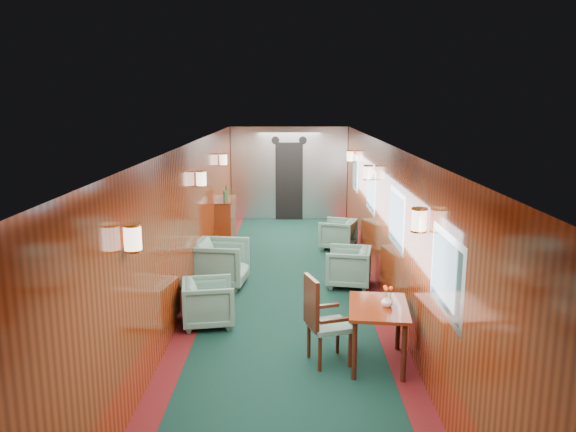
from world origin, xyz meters
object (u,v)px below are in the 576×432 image
Objects in this scene: armchair_right_near at (348,267)px; armchair_right_far at (338,234)px; side_chair at (321,317)px; armchair_left_far at (221,263)px; credenza at (226,221)px; dining_table at (378,315)px; armchair_left_near at (209,303)px.

armchair_right_far is at bearing -169.94° from armchair_right_near.
side_chair reaches higher than armchair_left_far.
armchair_left_far is 2.12m from armchair_right_near.
credenza is 1.76× the size of armchair_right_near.
armchair_left_far is at bearing 100.37° from side_chair.
armchair_left_far is at bearing -79.26° from armchair_right_near.
credenza is at bearing 89.51° from side_chair.
credenza is at bearing -78.63° from armchair_right_far.
armchair_right_near is (0.60, 2.83, -0.25)m from side_chair.
side_chair is at bearing 13.39° from armchair_right_far.
armchair_right_near is at bearing 97.41° from dining_table.
dining_table is at bearing -136.16° from armchair_left_far.
credenza is at bearing 119.50° from dining_table.
side_chair is at bearing -145.36° from armchair_left_far.
dining_table is 1.20× the size of armchair_left_far.
credenza is at bearing 11.18° from armchair_left_far.
armchair_right_near is at bearing 60.18° from side_chair.
credenza is (-2.40, 5.60, -0.10)m from dining_table.
dining_table reaches higher than armchair_left_near.
side_chair is 5.85m from credenza.
side_chair reaches higher than armchair_right_near.
armchair_left_near is (-2.14, 1.16, -0.29)m from dining_table.
dining_table is at bearing -66.80° from credenza.
credenza is 4.45m from armchair_left_near.
armchair_left_far is at bearing -21.59° from armchair_right_far.
armchair_right_far is at bearing 96.65° from dining_table.
armchair_left_far is at bearing -9.12° from armchair_left_near.
armchair_left_near is 0.82× the size of armchair_left_far.
credenza is at bearing -6.84° from armchair_left_near.
armchair_right_near is (-0.05, 2.84, -0.28)m from dining_table.
armchair_left_near is at bearing -172.48° from armchair_left_far.
dining_table is 2.45m from armchair_left_near.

